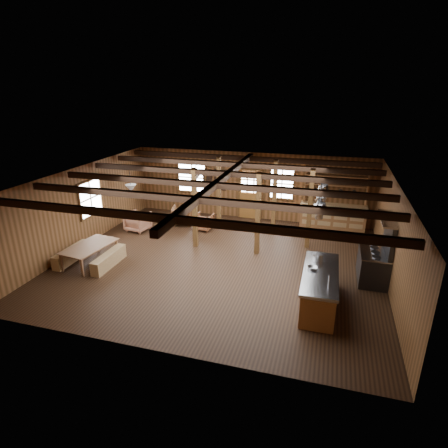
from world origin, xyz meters
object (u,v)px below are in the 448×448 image
(commercial_range, at_px, (375,260))
(dining_table, at_px, (91,255))
(armchair_a, at_px, (182,215))
(kitchen_island, at_px, (319,288))
(armchair_b, at_px, (204,222))
(armchair_c, at_px, (138,221))

(commercial_range, xyz_separation_m, dining_table, (-8.55, -1.40, -0.32))
(armchair_a, bearing_deg, dining_table, 58.17)
(commercial_range, height_order, dining_table, commercial_range)
(kitchen_island, height_order, dining_table, kitchen_island)
(commercial_range, relative_size, dining_table, 1.10)
(armchair_b, bearing_deg, armchair_a, -13.15)
(kitchen_island, xyz_separation_m, armchair_b, (-4.62, 4.30, -0.17))
(kitchen_island, relative_size, dining_table, 1.42)
(dining_table, distance_m, armchair_a, 4.43)
(kitchen_island, height_order, armchair_c, kitchen_island)
(dining_table, bearing_deg, armchair_a, -10.96)
(armchair_a, xyz_separation_m, armchair_c, (-1.41, -1.15, 0.00))
(dining_table, bearing_deg, commercial_range, -73.09)
(kitchen_island, xyz_separation_m, armchair_a, (-5.66, 4.63, -0.11))
(commercial_range, bearing_deg, dining_table, -170.70)
(commercial_range, bearing_deg, armchair_b, 158.08)
(armchair_a, xyz_separation_m, armchair_b, (1.04, -0.34, -0.06))
(commercial_range, relative_size, armchair_b, 2.82)
(kitchen_island, bearing_deg, armchair_b, 136.76)
(kitchen_island, height_order, commercial_range, commercial_range)
(dining_table, xyz_separation_m, armchair_c, (0.00, 3.04, 0.06))
(commercial_range, relative_size, armchair_a, 2.38)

